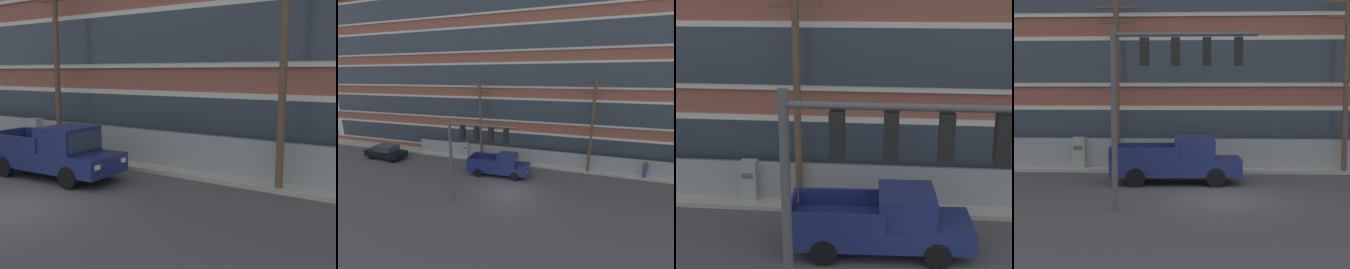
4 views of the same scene
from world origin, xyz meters
TOP-DOWN VIEW (x-y plane):
  - ground_plane at (0.00, 0.00)m, footprint 160.00×160.00m
  - sidewalk_building_side at (0.00, 6.68)m, footprint 80.00×1.80m
  - brick_mill_building at (-2.70, 11.73)m, footprint 55.04×8.91m
  - chain_link_fence at (4.09, 6.68)m, footprint 34.49×0.06m
  - traffic_signal_mast at (-2.04, -2.11)m, footprint 4.77×0.43m
  - pickup_truck_navy at (-1.78, 3.23)m, footprint 5.72×2.34m
  - utility_pole_near_corner at (-5.04, 6.33)m, footprint 2.12×0.26m
  - utility_pole_midblock at (6.02, 6.06)m, footprint 2.15×0.26m
  - electrical_cabinet at (-7.01, 6.54)m, footprint 0.63×0.57m

SIDE VIEW (x-z plane):
  - ground_plane at x=0.00m, z-range 0.00..0.00m
  - sidewalk_building_side at x=0.00m, z-range 0.00..0.16m
  - electrical_cabinet at x=-7.01m, z-range 0.00..1.67m
  - chain_link_fence at x=4.09m, z-range 0.02..1.66m
  - pickup_truck_navy at x=-1.78m, z-range -0.06..1.97m
  - traffic_signal_mast at x=-2.04m, z-range 1.49..7.63m
  - utility_pole_near_corner at x=-5.04m, z-range 0.41..8.97m
  - utility_pole_midblock at x=6.02m, z-range 0.41..9.10m
  - brick_mill_building at x=-2.70m, z-range 0.01..18.15m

